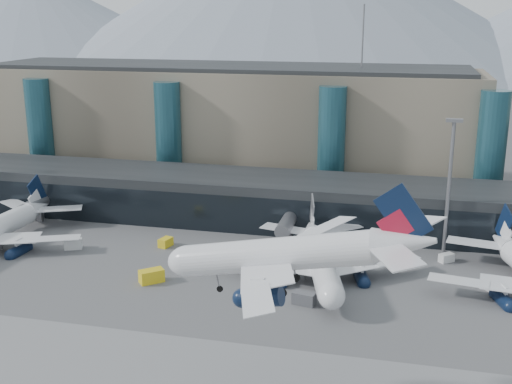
{
  "coord_description": "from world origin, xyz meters",
  "views": [
    {
      "loc": [
        21.47,
        -71.85,
        44.21
      ],
      "look_at": [
        -3.03,
        32.0,
        14.12
      ],
      "focal_mm": 45.0,
      "sensor_mm": 36.0,
      "label": 1
    }
  ],
  "objects_px": {
    "hero_jet": "(301,246)",
    "veh_a": "(73,244)",
    "lightmast_mid": "(450,179)",
    "veh_b": "(166,242)",
    "veh_d": "(446,258)",
    "veh_c": "(304,298)",
    "veh_h": "(152,276)",
    "veh_g": "(488,286)",
    "jet_parked_mid": "(319,248)"
  },
  "relations": [
    {
      "from": "veh_c",
      "to": "veh_h",
      "type": "relative_size",
      "value": 0.88
    },
    {
      "from": "veh_a",
      "to": "veh_d",
      "type": "relative_size",
      "value": 1.21
    },
    {
      "from": "hero_jet",
      "to": "veh_b",
      "type": "bearing_deg",
      "value": 134.66
    },
    {
      "from": "veh_a",
      "to": "veh_g",
      "type": "distance_m",
      "value": 76.04
    },
    {
      "from": "jet_parked_mid",
      "to": "veh_h",
      "type": "height_order",
      "value": "jet_parked_mid"
    },
    {
      "from": "lightmast_mid",
      "to": "veh_g",
      "type": "bearing_deg",
      "value": -68.51
    },
    {
      "from": "hero_jet",
      "to": "veh_d",
      "type": "distance_m",
      "value": 59.21
    },
    {
      "from": "veh_b",
      "to": "veh_h",
      "type": "relative_size",
      "value": 0.72
    },
    {
      "from": "jet_parked_mid",
      "to": "veh_h",
      "type": "relative_size",
      "value": 9.26
    },
    {
      "from": "veh_c",
      "to": "veh_b",
      "type": "bearing_deg",
      "value": 159.72
    },
    {
      "from": "veh_b",
      "to": "veh_h",
      "type": "bearing_deg",
      "value": -152.74
    },
    {
      "from": "jet_parked_mid",
      "to": "veh_a",
      "type": "bearing_deg",
      "value": 74.82
    },
    {
      "from": "veh_a",
      "to": "veh_c",
      "type": "height_order",
      "value": "veh_c"
    },
    {
      "from": "veh_d",
      "to": "veh_g",
      "type": "distance_m",
      "value": 12.64
    },
    {
      "from": "lightmast_mid",
      "to": "hero_jet",
      "type": "relative_size",
      "value": 0.81
    },
    {
      "from": "veh_b",
      "to": "veh_d",
      "type": "xyz_separation_m",
      "value": [
        52.97,
        4.26,
        -0.06
      ]
    },
    {
      "from": "lightmast_mid",
      "to": "veh_g",
      "type": "height_order",
      "value": "lightmast_mid"
    },
    {
      "from": "hero_jet",
      "to": "lightmast_mid",
      "type": "bearing_deg",
      "value": 81.62
    },
    {
      "from": "veh_a",
      "to": "veh_d",
      "type": "bearing_deg",
      "value": -17.09
    },
    {
      "from": "jet_parked_mid",
      "to": "hero_jet",
      "type": "bearing_deg",
      "value": 170.54
    },
    {
      "from": "veh_h",
      "to": "veh_c",
      "type": "bearing_deg",
      "value": -46.51
    },
    {
      "from": "veh_b",
      "to": "lightmast_mid",
      "type": "bearing_deg",
      "value": -65.74
    },
    {
      "from": "veh_c",
      "to": "veh_h",
      "type": "height_order",
      "value": "veh_h"
    },
    {
      "from": "veh_c",
      "to": "veh_g",
      "type": "height_order",
      "value": "veh_c"
    },
    {
      "from": "lightmast_mid",
      "to": "veh_a",
      "type": "xyz_separation_m",
      "value": [
        -69.64,
        -14.71,
        -13.49
      ]
    },
    {
      "from": "lightmast_mid",
      "to": "hero_jet",
      "type": "xyz_separation_m",
      "value": [
        -18.35,
        -57.76,
        6.23
      ]
    },
    {
      "from": "jet_parked_mid",
      "to": "veh_d",
      "type": "xyz_separation_m",
      "value": [
        22.11,
        10.35,
        -3.76
      ]
    },
    {
      "from": "lightmast_mid",
      "to": "veh_h",
      "type": "distance_m",
      "value": 56.94
    },
    {
      "from": "veh_b",
      "to": "veh_h",
      "type": "distance_m",
      "value": 17.18
    },
    {
      "from": "veh_d",
      "to": "veh_c",
      "type": "bearing_deg",
      "value": -174.28
    },
    {
      "from": "veh_b",
      "to": "veh_d",
      "type": "bearing_deg",
      "value": -71.29
    },
    {
      "from": "veh_d",
      "to": "hero_jet",
      "type": "bearing_deg",
      "value": -149.85
    },
    {
      "from": "veh_a",
      "to": "veh_b",
      "type": "bearing_deg",
      "value": -7.57
    },
    {
      "from": "hero_jet",
      "to": "veh_d",
      "type": "height_order",
      "value": "hero_jet"
    },
    {
      "from": "hero_jet",
      "to": "veh_a",
      "type": "height_order",
      "value": "hero_jet"
    },
    {
      "from": "hero_jet",
      "to": "veh_h",
      "type": "xyz_separation_m",
      "value": [
        -30.45,
        31.59,
        -19.53
      ]
    },
    {
      "from": "veh_c",
      "to": "veh_d",
      "type": "distance_m",
      "value": 32.57
    },
    {
      "from": "veh_d",
      "to": "veh_g",
      "type": "relative_size",
      "value": 1.32
    },
    {
      "from": "lightmast_mid",
      "to": "veh_c",
      "type": "height_order",
      "value": "lightmast_mid"
    },
    {
      "from": "veh_a",
      "to": "veh_b",
      "type": "relative_size",
      "value": 1.14
    },
    {
      "from": "veh_a",
      "to": "veh_h",
      "type": "bearing_deg",
      "value": -53.65
    },
    {
      "from": "jet_parked_mid",
      "to": "veh_c",
      "type": "distance_m",
      "value": 13.59
    },
    {
      "from": "hero_jet",
      "to": "veh_c",
      "type": "xyz_separation_m",
      "value": [
        -3.98,
        29.13,
        -19.67
      ]
    },
    {
      "from": "veh_g",
      "to": "veh_d",
      "type": "bearing_deg",
      "value": 174.54
    },
    {
      "from": "veh_c",
      "to": "veh_g",
      "type": "xyz_separation_m",
      "value": [
        28.71,
        12.4,
        -0.38
      ]
    },
    {
      "from": "veh_a",
      "to": "jet_parked_mid",
      "type": "bearing_deg",
      "value": -25.84
    },
    {
      "from": "veh_d",
      "to": "lightmast_mid",
      "type": "bearing_deg",
      "value": 52.6
    },
    {
      "from": "jet_parked_mid",
      "to": "veh_c",
      "type": "bearing_deg",
      "value": 163.7
    },
    {
      "from": "veh_d",
      "to": "veh_h",
      "type": "relative_size",
      "value": 0.68
    },
    {
      "from": "jet_parked_mid",
      "to": "veh_a",
      "type": "relative_size",
      "value": 11.3
    }
  ]
}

